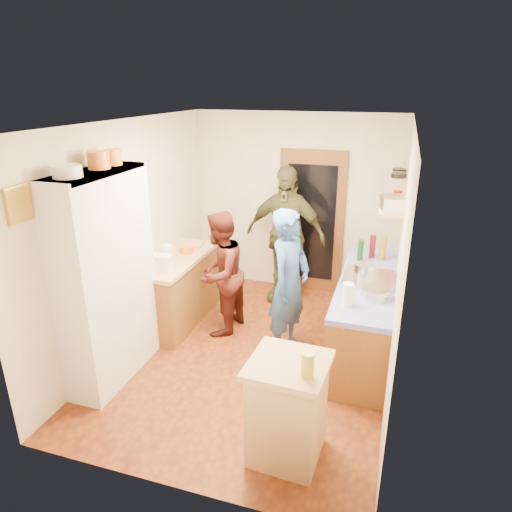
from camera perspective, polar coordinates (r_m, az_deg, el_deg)
The scene contains 44 objects.
floor at distance 5.47m, azimuth -0.28°, elevation -12.07°, with size 3.00×4.00×0.02m, color brown.
ceiling at distance 4.60m, azimuth -0.34°, elevation 16.49°, with size 3.00×4.00×0.02m, color silver.
wall_back at distance 6.74m, azimuth 4.96°, elevation 6.49°, with size 3.00×0.02×2.60m, color silver.
wall_front at distance 3.21m, azimuth -11.55°, elevation -10.76°, with size 3.00×0.02×2.60m, color silver.
wall_left at distance 5.51m, azimuth -15.45°, elevation 2.53°, with size 0.02×4.00×2.60m, color silver.
wall_right at distance 4.67m, azimuth 17.61°, elevation -0.98°, with size 0.02×4.00×2.60m, color silver.
door_frame at distance 6.72m, azimuth 6.90°, elevation 4.17°, with size 0.95×0.06×2.10m, color brown.
door_glass at distance 6.69m, azimuth 6.84°, elevation 4.08°, with size 0.70×0.02×1.70m, color black.
hutch_body at distance 4.85m, azimuth -18.12°, elevation -2.80°, with size 0.40×1.20×2.20m, color silver.
hutch_top_shelf at distance 4.55m, azimuth -19.65°, elevation 9.78°, with size 0.40×1.14×0.04m, color silver.
plate_stack at distance 4.27m, azimuth -22.52°, elevation 9.74°, with size 0.25×0.25×0.10m, color white.
orange_pot_a at distance 4.61m, azimuth -19.09°, elevation 11.27°, with size 0.20×0.20×0.16m, color orange.
orange_pot_b at distance 4.79m, azimuth -17.47°, elevation 11.71°, with size 0.17×0.17×0.15m, color orange.
left_counter_base at distance 6.04m, azimuth -9.90°, elevation -4.33°, with size 0.60×1.40×0.85m, color brown.
left_counter_top at distance 5.86m, azimuth -10.17°, elevation -0.34°, with size 0.64×1.44×0.05m, color tan.
toaster at distance 5.46m, azimuth -11.74°, elevation -0.77°, with size 0.24×0.16×0.18m, color white.
kettle at distance 5.76m, azimuth -11.15°, elevation 0.43°, with size 0.16×0.16×0.18m, color white.
orange_bowl at distance 5.97m, azimuth -8.66°, elevation 0.82°, with size 0.18×0.18×0.08m, color orange.
chopping_board at distance 6.24m, azimuth -8.04°, elevation 1.46°, with size 0.30×0.22×0.03m, color tan.
right_counter_base at distance 5.49m, azimuth 13.46°, elevation -7.32°, with size 0.60×2.20×0.84m, color brown.
right_counter_top at distance 5.30m, azimuth 13.87°, elevation -3.02°, with size 0.62×2.22×0.06m, color #1921BD.
hob at distance 5.24m, azimuth 13.88°, elevation -2.70°, with size 0.55×0.58×0.04m, color silver.
pot_on_hob at distance 5.20m, azimuth 13.41°, elevation -1.73°, with size 0.22×0.22×0.15m, color silver.
bottle_a at distance 5.74m, azimuth 12.93°, elevation 0.69°, with size 0.07×0.07×0.27m, color #143F14.
bottle_b at distance 5.88m, azimuth 14.34°, elevation 1.16°, with size 0.07×0.07×0.29m, color #591419.
bottle_c at distance 5.83m, azimuth 15.59°, elevation 0.95°, with size 0.08×0.08×0.30m, color olive.
paper_towel at distance 4.57m, azimuth 11.41°, elevation -4.76°, with size 0.11×0.11×0.23m, color white.
mixing_bowl at distance 4.81m, azimuth 14.67°, elevation -4.52°, with size 0.28×0.28×0.11m, color silver.
island_base at distance 3.96m, azimuth 3.92°, elevation -18.88°, with size 0.55×0.55×0.86m, color tan.
island_top at distance 3.69m, azimuth 4.10°, elevation -13.43°, with size 0.62×0.62×0.05m, color tan.
cutting_board at distance 3.73m, azimuth 3.58°, elevation -12.75°, with size 0.35×0.28×0.02m, color white.
oil_jar at distance 3.49m, azimuth 6.48°, elevation -13.33°, with size 0.10×0.10×0.20m, color #AD9E2D.
pan_rail at distance 5.96m, azimuth 18.17°, elevation 11.05°, with size 0.02×0.02×0.65m, color silver.
pan_hang_a at distance 5.81m, azimuth 17.42°, elevation 9.59°, with size 0.18×0.18×0.05m, color black.
pan_hang_b at distance 6.01m, azimuth 17.43°, elevation 9.74°, with size 0.16×0.16×0.05m, color black.
pan_hang_c at distance 6.21m, azimuth 17.48°, elevation 10.16°, with size 0.17×0.17×0.05m, color black.
wall_shelf at distance 4.98m, azimuth 16.59°, elevation 5.32°, with size 0.26×0.42×0.03m, color tan.
radio at distance 4.96m, azimuth 16.69°, elevation 6.32°, with size 0.22×0.30×0.15m, color silver.
ext_bracket at distance 6.25m, azimuth 17.66°, elevation 5.88°, with size 0.06×0.10×0.04m, color black.
fire_extinguisher at distance 6.24m, azimuth 17.16°, elevation 6.38°, with size 0.11×0.11×0.32m, color red.
picture_frame at distance 4.14m, azimuth -27.56°, elevation 5.78°, with size 0.03×0.25×0.30m, color gold.
person_hob at distance 5.08m, azimuth 4.35°, elevation -3.66°, with size 0.63×0.41×1.72m, color #2F569F.
person_left at distance 5.60m, azimuth -4.07°, elevation -2.12°, with size 0.76×0.59×1.56m, color #471915.
person_back at distance 6.36m, azimuth 3.75°, elevation 2.58°, with size 1.14×0.47×1.94m, color #414124.
Camera 1 is at (1.41, -4.37, 2.96)m, focal length 32.00 mm.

